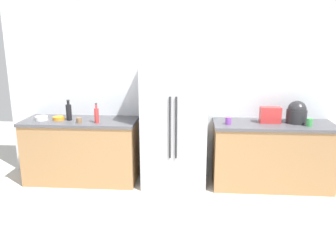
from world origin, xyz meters
TOP-DOWN VIEW (x-y plane):
  - ground_plane at (0.00, 0.00)m, footprint 9.92×9.92m
  - kitchen_back_panel at (0.00, 1.93)m, footprint 4.96×0.10m
  - counter_left at (-1.32, 1.56)m, footprint 1.59×0.65m
  - counter_right at (1.36, 1.56)m, footprint 1.62×0.65m
  - refrigerator at (0.01, 1.55)m, footprint 0.88×0.65m
  - toaster at (1.31, 1.59)m, footprint 0.27×0.14m
  - rice_cooker at (1.66, 1.61)m, footprint 0.27×0.27m
  - bottle_a at (-1.46, 1.54)m, footprint 0.08×0.08m
  - bottle_b at (-1.03, 1.41)m, footprint 0.06×0.06m
  - cup_a at (0.74, 1.46)m, footprint 0.08×0.08m
  - cup_b at (-1.27, 1.39)m, footprint 0.07×0.07m
  - cup_c at (1.78, 1.43)m, footprint 0.08×0.08m
  - bowl_a at (-1.85, 1.50)m, footprint 0.17×0.17m
  - bowl_b at (-1.61, 1.54)m, footprint 0.16×0.16m

SIDE VIEW (x-z plane):
  - ground_plane at x=0.00m, z-range 0.00..0.00m
  - counter_right at x=1.36m, z-range 0.00..0.91m
  - counter_left at x=-1.32m, z-range 0.00..0.91m
  - refrigerator at x=0.01m, z-range 0.00..1.81m
  - bowl_b at x=-1.61m, z-range 0.91..0.95m
  - bowl_a at x=-1.85m, z-range 0.91..0.96m
  - cup_b at x=-1.27m, z-range 0.91..0.98m
  - cup_a at x=0.74m, z-range 0.91..1.00m
  - cup_c at x=1.78m, z-range 0.91..1.01m
  - toaster at x=1.31m, z-range 0.91..1.12m
  - bottle_b at x=-1.03m, z-range 0.88..1.15m
  - bottle_a at x=-1.46m, z-range 0.88..1.17m
  - rice_cooker at x=1.66m, z-range 0.89..1.20m
  - kitchen_back_panel at x=0.00m, z-range 0.00..2.85m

